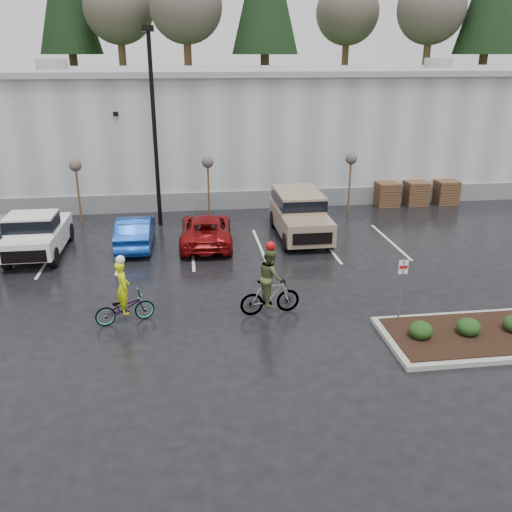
{
  "coord_description": "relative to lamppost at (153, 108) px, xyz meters",
  "views": [
    {
      "loc": [
        -2.69,
        -14.4,
        8.05
      ],
      "look_at": [
        -0.3,
        3.48,
        1.3
      ],
      "focal_mm": 38.0,
      "sensor_mm": 36.0,
      "label": 1
    }
  ],
  "objects": [
    {
      "name": "sapling_east",
      "position": [
        10.0,
        1.0,
        -2.96
      ],
      "size": [
        0.6,
        0.6,
        3.2
      ],
      "color": "#513A20",
      "rests_on": "ground"
    },
    {
      "name": "sapling_west",
      "position": [
        -4.0,
        1.0,
        -2.96
      ],
      "size": [
        0.6,
        0.6,
        3.2
      ],
      "color": "#513A20",
      "rests_on": "ground"
    },
    {
      "name": "wooded_ridge",
      "position": [
        4.0,
        33.0,
        -2.69
      ],
      "size": [
        80.0,
        25.0,
        6.0
      ],
      "primitive_type": "cube",
      "color": "#26441C",
      "rests_on": "ground"
    },
    {
      "name": "shrub_a",
      "position": [
        8.0,
        -13.0,
        -5.27
      ],
      "size": [
        0.7,
        0.7,
        0.52
      ],
      "primitive_type": "ellipsoid",
      "color": "#183713",
      "rests_on": "curb_island"
    },
    {
      "name": "suv_tan",
      "position": [
        6.53,
        -2.81,
        -4.66
      ],
      "size": [
        2.2,
        5.1,
        2.06
      ],
      "primitive_type": null,
      "color": "gray",
      "rests_on": "ground"
    },
    {
      "name": "fire_lane_sign",
      "position": [
        7.8,
        -11.8,
        -4.28
      ],
      "size": [
        0.3,
        0.05,
        2.2
      ],
      "color": "gray",
      "rests_on": "ground"
    },
    {
      "name": "pallet_stack_a",
      "position": [
        12.5,
        2.0,
        -5.01
      ],
      "size": [
        1.2,
        1.2,
        1.35
      ],
      "primitive_type": "cube",
      "color": "#513A20",
      "rests_on": "ground"
    },
    {
      "name": "pickup_white",
      "position": [
        -4.95,
        -3.39,
        -4.71
      ],
      "size": [
        2.1,
        5.2,
        1.96
      ],
      "primitive_type": null,
      "color": "white",
      "rests_on": "ground"
    },
    {
      "name": "lamppost",
      "position": [
        0.0,
        0.0,
        0.0
      ],
      "size": [
        0.5,
        1.0,
        9.22
      ],
      "color": "black",
      "rests_on": "ground"
    },
    {
      "name": "car_red",
      "position": [
        2.15,
        -3.2,
        -5.01
      ],
      "size": [
        2.48,
        4.94,
        1.34
      ],
      "primitive_type": "imported",
      "rotation": [
        0.0,
        0.0,
        3.09
      ],
      "color": "maroon",
      "rests_on": "ground"
    },
    {
      "name": "cyclist_olive",
      "position": [
        3.9,
        -10.5,
        -4.78
      ],
      "size": [
        1.99,
        0.98,
        2.52
      ],
      "rotation": [
        0.0,
        0.0,
        1.69
      ],
      "color": "#3F3F44",
      "rests_on": "ground"
    },
    {
      "name": "pallet_stack_b",
      "position": [
        14.2,
        2.0,
        -5.01
      ],
      "size": [
        1.2,
        1.2,
        1.35
      ],
      "primitive_type": "cube",
      "color": "#513A20",
      "rests_on": "ground"
    },
    {
      "name": "shrub_b",
      "position": [
        9.5,
        -13.0,
        -5.27
      ],
      "size": [
        0.7,
        0.7,
        0.52
      ],
      "primitive_type": "ellipsoid",
      "color": "#183713",
      "rests_on": "curb_island"
    },
    {
      "name": "sapling_mid",
      "position": [
        2.5,
        1.0,
        -2.96
      ],
      "size": [
        0.6,
        0.6,
        3.2
      ],
      "color": "#513A20",
      "rests_on": "ground"
    },
    {
      "name": "car_blue",
      "position": [
        -0.96,
        -3.1,
        -4.99
      ],
      "size": [
        1.52,
        4.23,
        1.39
      ],
      "primitive_type": "imported",
      "rotation": [
        0.0,
        0.0,
        3.13
      ],
      "color": "navy",
      "rests_on": "ground"
    },
    {
      "name": "pallet_stack_c",
      "position": [
        16.0,
        2.0,
        -5.01
      ],
      "size": [
        1.2,
        1.2,
        1.35
      ],
      "primitive_type": "cube",
      "color": "#513A20",
      "rests_on": "ground"
    },
    {
      "name": "ground",
      "position": [
        4.0,
        -12.0,
        -5.69
      ],
      "size": [
        120.0,
        120.0,
        0.0
      ],
      "primitive_type": "plane",
      "color": "black",
      "rests_on": "ground"
    },
    {
      "name": "cyclist_hivis",
      "position": [
        -0.77,
        -10.5,
        -4.98
      ],
      "size": [
        1.98,
        1.15,
        2.27
      ],
      "rotation": [
        0.0,
        0.0,
        1.85
      ],
      "color": "#3F3F44",
      "rests_on": "ground"
    },
    {
      "name": "warehouse",
      "position": [
        4.0,
        9.99,
        -2.04
      ],
      "size": [
        60.5,
        15.5,
        7.2
      ],
      "color": "#A6A8AB",
      "rests_on": "ground"
    }
  ]
}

